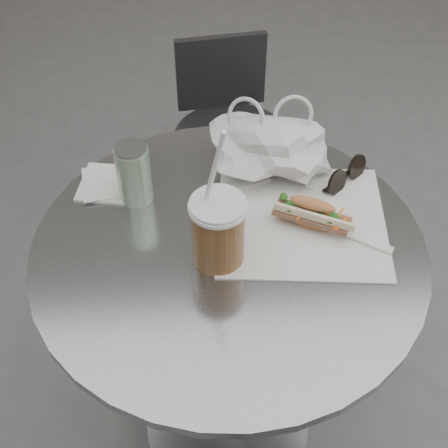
{
  "coord_description": "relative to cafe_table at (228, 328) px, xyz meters",
  "views": [
    {
      "loc": [
        -0.07,
        -0.6,
        1.63
      ],
      "look_at": [
        -0.01,
        0.21,
        0.79
      ],
      "focal_mm": 50.0,
      "sensor_mm": 36.0,
      "label": 1
    }
  ],
  "objects": [
    {
      "name": "chair_far",
      "position": [
        0.06,
        0.77,
        -0.16
      ],
      "size": [
        0.36,
        0.38,
        0.68
      ],
      "rotation": [
        0.0,
        0.0,
        3.25
      ],
      "color": "#2D2D30",
      "rests_on": "ground"
    },
    {
      "name": "banh_mi",
      "position": [
        0.16,
        0.04,
        0.31
      ],
      "size": [
        0.2,
        0.15,
        0.06
      ],
      "rotation": [
        0.0,
        0.0,
        -0.47
      ],
      "color": "#CD824D",
      "rests_on": "sandwich_paper"
    },
    {
      "name": "plastic_bag",
      "position": [
        0.1,
        0.22,
        0.33
      ],
      "size": [
        0.28,
        0.24,
        0.12
      ],
      "primitive_type": null,
      "rotation": [
        0.0,
        0.0,
        -0.27
      ],
      "color": "silver",
      "rests_on": "cafe_table"
    },
    {
      "name": "iced_coffee",
      "position": [
        -0.02,
        -0.03,
        0.35
      ],
      "size": [
        0.11,
        0.11,
        0.31
      ],
      "color": "brown",
      "rests_on": "cafe_table"
    },
    {
      "name": "napkin_stack",
      "position": [
        -0.24,
        0.19,
        0.28
      ],
      "size": [
        0.14,
        0.14,
        0.01
      ],
      "color": "white",
      "rests_on": "cafe_table"
    },
    {
      "name": "cafe_table",
      "position": [
        0.0,
        0.0,
        0.0
      ],
      "size": [
        0.76,
        0.76,
        0.74
      ],
      "color": "slate",
      "rests_on": "ground"
    },
    {
      "name": "sunglasses",
      "position": [
        0.26,
        0.16,
        0.3
      ],
      "size": [
        0.11,
        0.1,
        0.06
      ],
      "rotation": [
        0.0,
        0.0,
        0.71
      ],
      "color": "black",
      "rests_on": "cafe_table"
    },
    {
      "name": "sandwich_paper",
      "position": [
        0.15,
        0.06,
        0.28
      ],
      "size": [
        0.36,
        0.35,
        0.0
      ],
      "primitive_type": "cube",
      "rotation": [
        0.0,
        0.0,
        -0.11
      ],
      "color": "white",
      "rests_on": "cafe_table"
    },
    {
      "name": "drink_can",
      "position": [
        -0.18,
        0.15,
        0.34
      ],
      "size": [
        0.07,
        0.07,
        0.13
      ],
      "color": "#589863",
      "rests_on": "cafe_table"
    }
  ]
}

